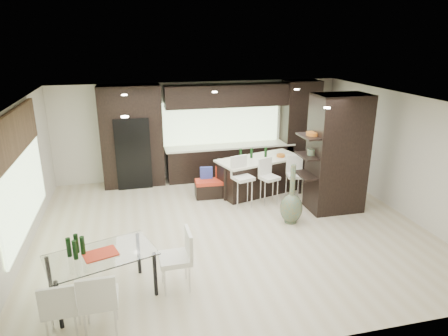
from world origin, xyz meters
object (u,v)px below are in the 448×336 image
object	(u,v)px
chair_far	(62,310)
stool_right	(295,183)
stool_left	(243,187)
bench	(218,188)
dining_table	(103,276)
chair_near	(100,303)
chair_end	(175,262)
stool_mid	(269,186)
kitchen_island	(259,175)
floor_vase	(292,194)

from	to	relation	value
chair_far	stool_right	bearing A→B (deg)	35.21
stool_left	bench	distance (m)	0.89
stool_left	dining_table	bearing A→B (deg)	-153.05
stool_left	stool_right	distance (m)	1.34
bench	dining_table	size ratio (longest dim) A/B	0.73
chair_near	chair_end	distance (m)	1.36
stool_mid	kitchen_island	bearing A→B (deg)	69.78
stool_right	kitchen_island	bearing A→B (deg)	142.34
stool_right	floor_vase	bearing A→B (deg)	-105.27
stool_mid	stool_left	bearing A→B (deg)	161.36
stool_mid	dining_table	size ratio (longest dim) A/B	0.56
chair_end	stool_mid	bearing A→B (deg)	-43.01
bench	floor_vase	distance (m)	2.25
stool_left	stool_right	world-z (taller)	stool_left
floor_vase	chair_near	xyz separation A→B (m)	(-3.85, -2.57, -0.21)
chair_near	stool_right	bearing A→B (deg)	39.66
chair_far	chair_end	size ratio (longest dim) A/B	0.91
dining_table	chair_near	distance (m)	0.77
chair_near	chair_far	distance (m)	0.49
stool_left	stool_right	bearing A→B (deg)	-15.76
kitchen_island	stool_mid	xyz separation A→B (m)	(-0.00, -0.77, -0.01)
stool_right	stool_left	bearing A→B (deg)	-168.06
chair_far	chair_near	bearing A→B (deg)	-3.94
kitchen_island	dining_table	world-z (taller)	kitchen_island
stool_right	chair_near	world-z (taller)	chair_near
stool_left	floor_vase	size ratio (longest dim) A/B	0.74
kitchen_island	floor_vase	distance (m)	1.91
stool_mid	chair_near	distance (m)	5.27
floor_vase	dining_table	size ratio (longest dim) A/B	0.84
kitchen_island	bench	distance (m)	1.14
dining_table	chair_far	world-z (taller)	chair_far
floor_vase	chair_far	world-z (taller)	floor_vase
stool_left	chair_far	xyz separation A→B (m)	(-3.57, -3.66, -0.07)
floor_vase	chair_end	distance (m)	3.28
bench	chair_far	size ratio (longest dim) A/B	1.37
chair_near	chair_far	xyz separation A→B (m)	(-0.49, 0.02, -0.04)
stool_left	stool_mid	world-z (taller)	stool_left
kitchen_island	chair_far	distance (m)	6.14
stool_right	stool_mid	bearing A→B (deg)	-168.99
stool_left	chair_end	distance (m)	3.51
floor_vase	dining_table	bearing A→B (deg)	-155.00
floor_vase	chair_far	bearing A→B (deg)	-149.63
stool_right	chair_far	distance (m)	6.13
kitchen_island	stool_right	world-z (taller)	kitchen_island
stool_left	stool_right	size ratio (longest dim) A/B	1.08
kitchen_island	stool_right	distance (m)	1.02
stool_mid	dining_table	world-z (taller)	stool_mid
floor_vase	chair_end	bearing A→B (deg)	-146.71
stool_right	bench	size ratio (longest dim) A/B	0.79
stool_mid	stool_right	distance (m)	0.67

